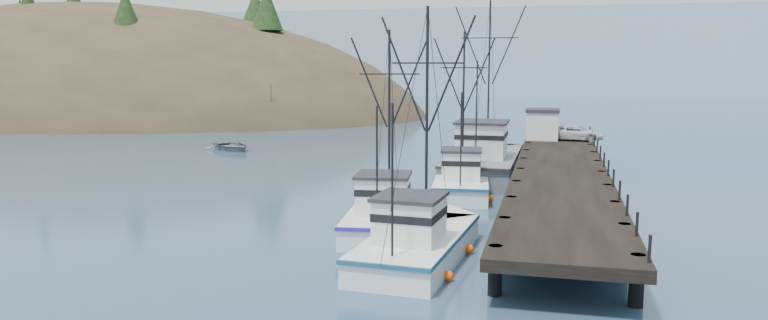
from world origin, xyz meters
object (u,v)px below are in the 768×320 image
(motorboat, at_px, (231,150))
(pier_shed, at_px, (542,124))
(trawler_mid, at_px, (387,214))
(pickup_truck, at_px, (576,133))
(work_vessel, at_px, (485,161))
(trawler_far, at_px, (462,182))
(trawler_near, at_px, (420,241))
(pier, at_px, (560,174))

(motorboat, bearing_deg, pier_shed, -52.60)
(trawler_mid, xyz_separation_m, pier_shed, (7.73, 28.51, 2.60))
(pickup_truck, bearing_deg, work_vessel, 149.03)
(pier_shed, relative_size, motorboat, 0.56)
(trawler_mid, bearing_deg, work_vessel, 79.61)
(trawler_far, height_order, work_vessel, work_vessel)
(pier_shed, bearing_deg, motorboat, 179.31)
(trawler_far, height_order, pier_shed, trawler_far)
(trawler_near, height_order, work_vessel, work_vessel)
(motorboat, bearing_deg, pickup_truck, -52.80)
(work_vessel, height_order, pickup_truck, work_vessel)
(trawler_near, relative_size, trawler_mid, 1.06)
(trawler_near, distance_m, motorboat, 43.13)
(trawler_far, xyz_separation_m, work_vessel, (0.82, 7.82, 0.41))
(pickup_truck, xyz_separation_m, motorboat, (-34.32, 0.53, -2.68))
(trawler_mid, height_order, motorboat, trawler_mid)
(pier, distance_m, motorboat, 37.65)
(pier, distance_m, trawler_near, 17.00)
(work_vessel, xyz_separation_m, motorboat, (-27.06, 9.97, -1.23))
(work_vessel, bearing_deg, motorboat, 159.77)
(trawler_far, bearing_deg, motorboat, 145.86)
(trawler_mid, relative_size, trawler_far, 0.98)
(pier, height_order, trawler_mid, trawler_mid)
(pier, bearing_deg, pier_shed, 94.76)
(trawler_mid, bearing_deg, pier, 48.71)
(trawler_near, xyz_separation_m, pickup_truck, (7.91, 33.56, 1.86))
(trawler_mid, xyz_separation_m, pickup_truck, (10.73, 28.35, 1.86))
(pier, height_order, trawler_near, trawler_near)
(pickup_truck, bearing_deg, trawler_mid, 165.89)
(trawler_far, bearing_deg, work_vessel, 83.99)
(pier_shed, distance_m, pickup_truck, 3.09)
(trawler_far, bearing_deg, pier_shed, 73.72)
(trawler_mid, height_order, trawler_far, trawler_far)
(work_vessel, relative_size, pickup_truck, 3.56)
(pier, bearing_deg, pickup_truck, 85.19)
(trawler_near, height_order, pickup_truck, trawler_near)
(trawler_near, relative_size, work_vessel, 0.69)
(trawler_near, xyz_separation_m, trawler_mid, (-2.82, 5.20, -0.00))
(motorboat, bearing_deg, trawler_mid, -102.67)
(trawler_near, height_order, motorboat, trawler_near)
(trawler_near, bearing_deg, pickup_truck, 76.73)
(trawler_mid, distance_m, work_vessel, 19.24)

